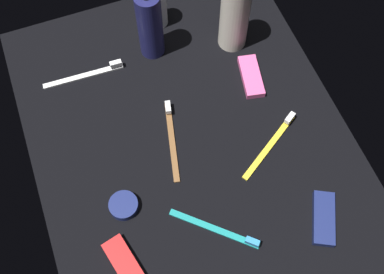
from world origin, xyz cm
name	(u,v)px	position (x,y,z in cm)	size (l,w,h in cm)	color
ground_plane	(192,145)	(0.00, 0.00, -0.60)	(84.00, 64.00, 1.20)	black
lotion_bottle	(148,25)	(-25.39, -0.39, 8.85)	(5.44, 5.44, 19.99)	#1D1E52
bodywash_bottle	(235,15)	(-21.29, 17.77, 8.87)	(6.34, 6.34, 19.33)	silver
deodorant_stick	(156,8)	(-32.65, 3.64, 4.77)	(4.82, 4.82, 9.55)	silver
toothbrush_teal	(220,230)	(19.09, -1.60, 0.61)	(13.02, 14.11, 2.10)	teal
toothbrush_white	(88,74)	(-23.80, -15.52, 0.61)	(1.88, 18.03, 2.10)	white
toothbrush_brown	(171,136)	(-2.83, -3.48, 0.61)	(17.79, 5.32, 2.10)	brown
toothbrush_yellow	(273,142)	(5.70, 15.53, 0.61)	(10.60, 15.88, 2.10)	yellow
snack_bar_pink	(251,76)	(-10.40, 17.79, 0.75)	(10.40, 4.00, 1.50)	#E55999
snack_bar_red	(125,264)	(18.78, -20.13, 0.75)	(10.40, 4.00, 1.50)	red
snack_bar_navy	(324,218)	(23.93, 17.75, 0.75)	(10.40, 4.00, 1.50)	navy
cream_tin_right	(124,205)	(8.16, -17.09, 0.90)	(5.66, 5.66, 1.80)	navy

